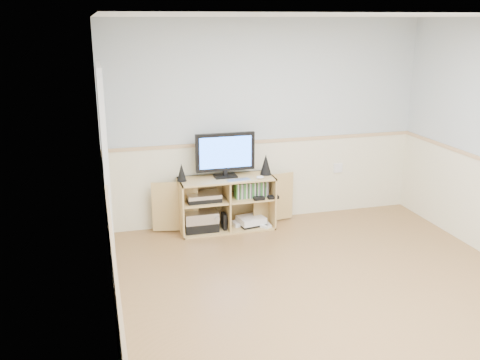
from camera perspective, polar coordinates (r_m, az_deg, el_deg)
name	(u,v)px	position (r m, az deg, el deg)	size (l,w,h in m)	color
room	(335,171)	(4.71, 10.09, 0.97)	(4.04, 4.54, 2.54)	#AE814D
media_cabinet	(226,202)	(6.55, -1.55, -2.32)	(1.79, 0.43, 0.65)	tan
monitor	(225,153)	(6.38, -1.59, 2.86)	(0.72, 0.18, 0.54)	black
speaker_left	(182,172)	(6.30, -6.25, 0.82)	(0.11, 0.11, 0.21)	black
speaker_right	(266,164)	(6.52, 2.76, 1.67)	(0.14, 0.14, 0.25)	black
keyboard	(239,180)	(6.30, -0.14, 0.00)	(0.27, 0.11, 0.01)	silver
mouse	(260,177)	(6.37, 2.17, 0.29)	(0.10, 0.06, 0.04)	white
av_components	(202,214)	(6.48, -4.09, -3.66)	(0.50, 0.30, 0.47)	black
game_consoles	(250,221)	(6.66, 1.08, -4.41)	(0.46, 0.31, 0.11)	white
game_cases	(251,189)	(6.52, 1.21, -1.02)	(0.40, 0.14, 0.19)	#3F8C3F
wall_outlet	(338,168)	(7.14, 10.39, 1.28)	(0.12, 0.03, 0.12)	white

